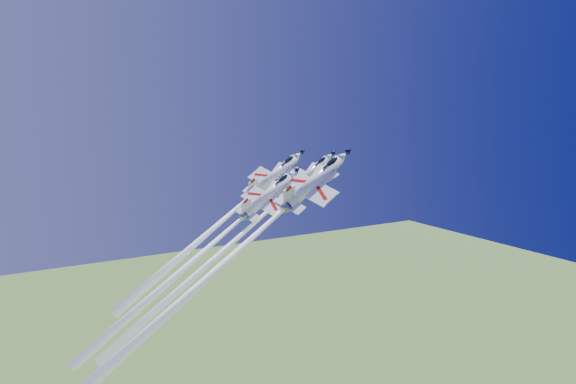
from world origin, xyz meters
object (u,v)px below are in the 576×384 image
jet_lead (234,241)px  jet_left (222,221)px  jet_slot (202,253)px  jet_right (230,258)px

jet_lead → jet_left: size_ratio=1.18×
jet_slot → jet_left: bearing=117.0°
jet_right → jet_lead: bearing=132.1°
jet_left → jet_slot: 10.10m
jet_lead → jet_left: 5.84m
jet_left → jet_slot: bearing=-63.0°
jet_lead → jet_slot: 6.99m
jet_lead → jet_slot: jet_lead is taller
jet_left → jet_slot: jet_left is taller
jet_lead → jet_left: bearing=163.8°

